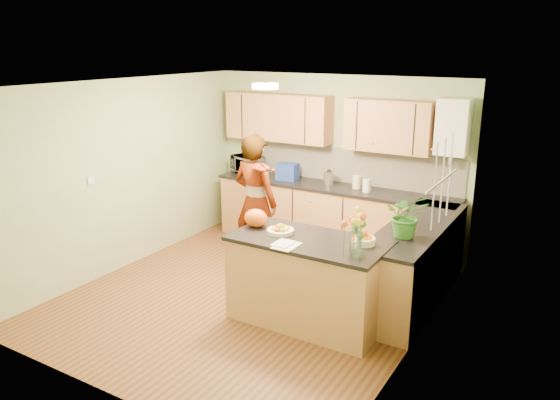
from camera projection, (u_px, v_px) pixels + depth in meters
The scene contains 28 objects.
floor at pixel (254, 295), 6.59m from camera, with size 4.50×4.50×0.00m, color #592D19.
ceiling at pixel (250, 84), 5.90m from camera, with size 4.00×4.50×0.02m, color white.
wall_back at pixel (336, 160), 8.10m from camera, with size 4.00×0.02×2.50m, color #8B9F72.
wall_front at pixel (97, 260), 4.39m from camera, with size 4.00×0.02×2.50m, color #8B9F72.
wall_left at pixel (127, 175), 7.23m from camera, with size 0.02×4.50×2.50m, color #8B9F72.
wall_right at pixel (425, 224), 5.26m from camera, with size 0.02×4.50×2.50m, color #8B9F72.
back_counter at pixel (332, 217), 8.02m from camera, with size 3.64×0.62×0.94m.
right_counter at pixel (416, 263), 6.32m from camera, with size 0.62×2.24×0.94m.
splashback at pixel (342, 165), 8.05m from camera, with size 3.60×0.02×0.52m, color silver.
upper_cabinets at pixel (321, 121), 7.88m from camera, with size 3.20×0.34×0.70m.
boiler at pixel (453, 127), 6.95m from camera, with size 0.40×0.30×0.86m.
window_right at pixel (443, 181), 5.67m from camera, with size 0.01×1.30×1.05m.
light_switch at pixel (91, 180), 6.71m from camera, with size 0.02×0.09×0.09m, color white.
ceiling_lamp at pixel (265, 86), 6.15m from camera, with size 0.30×0.30×0.07m.
peninsula_island at pixel (308, 280), 5.86m from camera, with size 1.66×0.85×0.95m.
fruit_dish at pixel (280, 229), 5.89m from camera, with size 0.29×0.29×0.10m.
orange_bowl at pixel (364, 239), 5.56m from camera, with size 0.24×0.24×0.14m.
flower_vase at pixel (356, 222), 5.18m from camera, with size 0.28×0.28×0.52m.
orange_bag at pixel (256, 218), 6.08m from camera, with size 0.27×0.23×0.20m, color #EB5B13.
papers at pixel (286, 245), 5.52m from camera, with size 0.22×0.30×0.01m, color white.
violinist at pixel (255, 202), 7.19m from camera, with size 0.66×0.43×1.81m, color #DDA087.
violin at pixel (259, 167), 6.76m from camera, with size 0.63×0.25×0.13m, color #551B05, non-canonical shape.
microwave at pixel (248, 164), 8.63m from camera, with size 0.50×0.34×0.28m, color white.
blue_box at pixel (287, 172), 8.22m from camera, with size 0.31×0.22×0.24m, color navy.
kettle at pixel (329, 178), 7.92m from camera, with size 0.14×0.14×0.26m.
jar_cream at pixel (357, 182), 7.73m from camera, with size 0.12×0.12×0.18m, color #F4E4C3.
jar_white at pixel (367, 186), 7.54m from camera, with size 0.11×0.11×0.18m, color white.
potted_plant at pixel (407, 215), 5.74m from camera, with size 0.44×0.38×0.49m, color #317426.
Camera 1 is at (3.36, -5.00, 2.93)m, focal length 35.00 mm.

